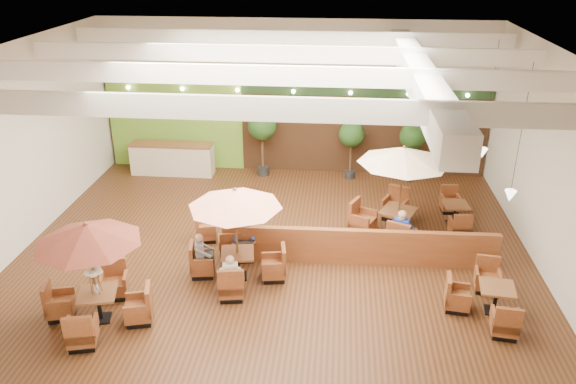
# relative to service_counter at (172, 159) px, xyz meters

# --- Properties ---
(room) EXTENTS (14.04, 14.00, 5.52)m
(room) POSITION_rel_service_counter_xyz_m (4.65, -3.88, 3.05)
(room) COLOR #381E0F
(room) RESTS_ON ground
(service_counter) EXTENTS (3.00, 0.75, 1.18)m
(service_counter) POSITION_rel_service_counter_xyz_m (0.00, 0.00, 0.00)
(service_counter) COLOR beige
(service_counter) RESTS_ON ground
(booth_divider) EXTENTS (7.25, 0.35, 1.00)m
(booth_divider) POSITION_rel_service_counter_xyz_m (6.70, -5.74, -0.08)
(booth_divider) COLOR brown
(booth_divider) RESTS_ON ground
(table_0) EXTENTS (2.55, 2.55, 2.50)m
(table_0) POSITION_rel_service_counter_xyz_m (0.80, -8.74, 1.12)
(table_0) COLOR brown
(table_0) RESTS_ON ground
(table_1) EXTENTS (2.53, 2.53, 2.52)m
(table_1) POSITION_rel_service_counter_xyz_m (3.62, -6.70, 1.14)
(table_1) COLOR brown
(table_1) RESTS_ON ground
(table_2) EXTENTS (2.74, 2.91, 2.77)m
(table_2) POSITION_rel_service_counter_xyz_m (7.78, -4.01, 1.40)
(table_2) COLOR brown
(table_2) RESTS_ON ground
(table_3) EXTENTS (1.66, 2.40, 1.46)m
(table_3) POSITION_rel_service_counter_xyz_m (3.01, -4.88, -0.14)
(table_3) COLOR brown
(table_3) RESTS_ON ground
(table_4) EXTENTS (1.60, 2.35, 0.86)m
(table_4) POSITION_rel_service_counter_xyz_m (9.55, -7.59, -0.26)
(table_4) COLOR brown
(table_4) RESTS_ON ground
(table_5) EXTENTS (0.81, 2.27, 0.84)m
(table_5) POSITION_rel_service_counter_xyz_m (9.64, -3.15, -0.26)
(table_5) COLOR brown
(table_5) RESTS_ON ground
(topiary_0) EXTENTS (1.03, 1.03, 2.40)m
(topiary_0) POSITION_rel_service_counter_xyz_m (3.32, 0.20, 1.21)
(topiary_0) COLOR black
(topiary_0) RESTS_ON ground
(topiary_1) EXTENTS (0.91, 0.91, 2.11)m
(topiary_1) POSITION_rel_service_counter_xyz_m (6.50, 0.20, 0.99)
(topiary_1) COLOR black
(topiary_1) RESTS_ON ground
(topiary_2) EXTENTS (0.91, 0.91, 2.11)m
(topiary_2) POSITION_rel_service_counter_xyz_m (8.62, 0.20, 0.99)
(topiary_2) COLOR black
(topiary_2) RESTS_ON ground
(diner_0) EXTENTS (0.39, 0.33, 0.74)m
(diner_0) POSITION_rel_service_counter_xyz_m (3.62, -7.62, 0.15)
(diner_0) COLOR silver
(diner_0) RESTS_ON ground
(diner_1) EXTENTS (0.45, 0.40, 0.82)m
(diner_1) POSITION_rel_service_counter_xyz_m (3.62, -5.79, 0.18)
(diner_1) COLOR #243A9C
(diner_1) RESTS_ON ground
(diner_2) EXTENTS (0.35, 0.40, 0.75)m
(diner_2) POSITION_rel_service_counter_xyz_m (2.70, -6.70, 0.16)
(diner_2) COLOR gray
(diner_2) RESTS_ON ground
(diner_3) EXTENTS (0.47, 0.43, 0.84)m
(diner_3) POSITION_rel_service_counter_xyz_m (7.86, -5.03, 0.19)
(diner_3) COLOR #243A9C
(diner_3) RESTS_ON ground
(diner_4) EXTENTS (0.43, 0.42, 0.75)m
(diner_4) POSITION_rel_service_counter_xyz_m (7.86, -5.03, 0.16)
(diner_4) COLOR silver
(diner_4) RESTS_ON ground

